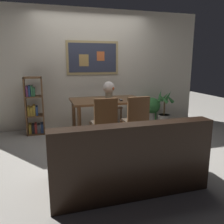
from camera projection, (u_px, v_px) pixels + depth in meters
ground_plane at (109, 144)px, 4.29m from camera, size 12.00×12.00×0.00m
wall_back_with_painting at (92, 69)px, 5.30m from camera, size 5.20×0.14×2.60m
dining_table at (107, 104)px, 4.63m from camera, size 1.41×0.89×0.74m
dining_chair_far_right at (111, 102)px, 5.49m from camera, size 0.40×0.41×0.91m
dining_chair_near_right at (136, 118)px, 3.98m from camera, size 0.40×0.41×0.91m
dining_chair_near_left at (104, 120)px, 3.82m from camera, size 0.40×0.41×0.91m
leather_couch at (125, 162)px, 2.79m from camera, size 1.80×0.84×0.84m
bookshelf at (34, 109)px, 4.76m from camera, size 0.36×0.28×1.18m
potted_ivy at (152, 108)px, 5.71m from camera, size 0.39×0.39×0.61m
potted_palm at (164, 113)px, 5.53m from camera, size 0.41×0.42×0.84m
flower_vase at (109, 89)px, 4.58m from camera, size 0.24×0.23×0.35m
tv_remote at (121, 100)px, 4.47m from camera, size 0.07×0.16×0.02m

